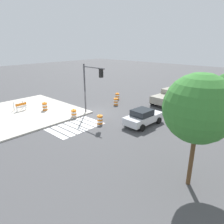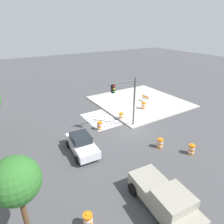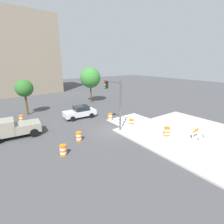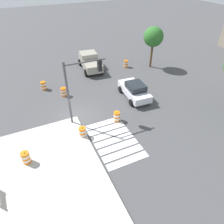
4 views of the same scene
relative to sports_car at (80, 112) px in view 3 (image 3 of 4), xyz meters
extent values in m
plane|color=#474749|center=(0.86, -6.40, -0.81)|extent=(120.00, 120.00, 0.00)
cube|color=#BCB7AD|center=(6.86, -12.40, -0.74)|extent=(12.00, 12.00, 0.15)
cube|color=silver|center=(2.61, -4.60, -0.80)|extent=(0.60, 3.20, 0.02)
cube|color=silver|center=(3.36, -4.60, -0.80)|extent=(0.60, 3.20, 0.02)
cube|color=silver|center=(4.11, -4.60, -0.80)|extent=(0.60, 3.20, 0.02)
cube|color=silver|center=(4.86, -4.60, -0.80)|extent=(0.60, 3.20, 0.02)
cube|color=silver|center=(5.61, -4.60, -0.80)|extent=(0.60, 3.20, 0.02)
cube|color=silver|center=(6.36, -4.60, -0.80)|extent=(0.60, 3.20, 0.02)
cube|color=silver|center=(7.11, -4.60, -0.80)|extent=(0.60, 3.20, 0.02)
cube|color=silver|center=(-0.06, 0.00, -0.13)|extent=(4.41, 2.13, 0.70)
cube|color=#1E2328|center=(0.19, -0.01, 0.52)|extent=(2.00, 1.72, 0.60)
cylinder|color=black|center=(-1.47, -0.85, -0.48)|extent=(0.67, 0.28, 0.66)
cylinder|color=black|center=(-1.34, 1.04, -0.48)|extent=(0.67, 0.28, 0.66)
cylinder|color=black|center=(1.22, -1.04, -0.48)|extent=(0.67, 0.28, 0.66)
cylinder|color=black|center=(1.35, 0.86, -0.48)|extent=(0.67, 0.28, 0.66)
cube|color=gray|center=(-7.00, -1.87, 0.06)|extent=(2.68, 2.22, 0.90)
cube|color=gray|center=(-9.09, -1.67, 0.36)|extent=(2.08, 2.17, 1.50)
cylinder|color=black|center=(-6.60, -2.93, -0.39)|extent=(0.86, 0.38, 0.84)
cylinder|color=black|center=(-6.41, -0.90, -0.39)|extent=(0.86, 0.38, 0.84)
cylinder|color=orange|center=(-5.53, -8.17, -0.72)|extent=(0.56, 0.56, 0.18)
cylinder|color=white|center=(-5.53, -8.17, -0.54)|extent=(0.56, 0.56, 0.18)
cylinder|color=orange|center=(-5.53, -8.17, -0.36)|extent=(0.56, 0.56, 0.18)
cylinder|color=white|center=(-5.53, -8.17, -0.18)|extent=(0.56, 0.56, 0.18)
cylinder|color=orange|center=(-5.53, -8.17, 0.00)|extent=(0.56, 0.56, 0.18)
sphere|color=yellow|center=(-5.53, -8.17, 0.15)|extent=(0.12, 0.12, 0.12)
cylinder|color=orange|center=(2.73, -3.33, -0.72)|extent=(0.56, 0.56, 0.18)
cylinder|color=white|center=(2.73, -3.33, -0.54)|extent=(0.56, 0.56, 0.18)
cylinder|color=orange|center=(2.73, -3.33, -0.36)|extent=(0.56, 0.56, 0.18)
cylinder|color=white|center=(2.73, -3.33, -0.18)|extent=(0.56, 0.56, 0.18)
cylinder|color=orange|center=(2.73, -3.33, 0.00)|extent=(0.56, 0.56, 0.18)
sphere|color=yellow|center=(2.73, -3.33, 0.15)|extent=(0.12, 0.12, 0.12)
cylinder|color=orange|center=(-3.31, -6.50, -0.72)|extent=(0.56, 0.56, 0.18)
cylinder|color=white|center=(-3.31, -6.50, -0.54)|extent=(0.56, 0.56, 0.18)
cylinder|color=orange|center=(-3.31, -6.50, -0.36)|extent=(0.56, 0.56, 0.18)
cylinder|color=white|center=(-3.31, -6.50, -0.18)|extent=(0.56, 0.56, 0.18)
cylinder|color=orange|center=(-3.31, -6.50, 0.00)|extent=(0.56, 0.56, 0.18)
sphere|color=yellow|center=(-3.31, -6.50, 0.15)|extent=(0.12, 0.12, 0.12)
cylinder|color=orange|center=(3.41, -6.69, -0.72)|extent=(0.56, 0.56, 0.18)
cylinder|color=white|center=(3.41, -6.69, -0.54)|extent=(0.56, 0.56, 0.18)
cylinder|color=orange|center=(3.41, -6.69, -0.36)|extent=(0.56, 0.56, 0.18)
cylinder|color=white|center=(3.41, -6.69, -0.18)|extent=(0.56, 0.56, 0.18)
cylinder|color=orange|center=(3.41, -6.69, 0.00)|extent=(0.56, 0.56, 0.18)
sphere|color=yellow|center=(3.41, -6.69, 0.15)|extent=(0.12, 0.12, 0.12)
cylinder|color=orange|center=(-6.88, 2.70, -0.72)|extent=(0.56, 0.56, 0.18)
cylinder|color=white|center=(-6.88, 2.70, -0.54)|extent=(0.56, 0.56, 0.18)
cylinder|color=orange|center=(-6.88, 2.70, -0.36)|extent=(0.56, 0.56, 0.18)
cylinder|color=white|center=(-6.88, 2.70, -0.18)|extent=(0.56, 0.56, 0.18)
cylinder|color=orange|center=(-6.88, 2.70, 0.00)|extent=(0.56, 0.56, 0.18)
sphere|color=yellow|center=(-6.88, 2.70, 0.15)|extent=(0.12, 0.12, 0.12)
cylinder|color=orange|center=(4.36, -11.03, -0.57)|extent=(0.56, 0.56, 0.18)
cylinder|color=white|center=(4.36, -11.03, -0.39)|extent=(0.56, 0.56, 0.18)
cylinder|color=orange|center=(4.36, -11.03, -0.21)|extent=(0.56, 0.56, 0.18)
cylinder|color=white|center=(4.36, -11.03, -0.03)|extent=(0.56, 0.56, 0.18)
cylinder|color=orange|center=(4.36, -11.03, 0.15)|extent=(0.56, 0.56, 0.18)
sphere|color=yellow|center=(4.36, -11.03, 0.30)|extent=(0.12, 0.12, 0.12)
cube|color=silver|center=(5.76, -13.04, -0.16)|extent=(0.07, 0.07, 1.00)
cube|color=silver|center=(5.79, -13.74, -0.16)|extent=(0.07, 0.07, 1.00)
cube|color=silver|center=(6.86, -12.99, -0.16)|extent=(0.07, 0.07, 1.00)
cube|color=silver|center=(6.89, -13.69, -0.16)|extent=(0.07, 0.07, 1.00)
cube|color=orange|center=(6.31, -13.00, 0.09)|extent=(1.30, 0.10, 0.28)
cube|color=white|center=(6.31, -13.00, -0.21)|extent=(1.30, 0.10, 0.20)
cylinder|color=#4C4C51|center=(1.46, -7.00, 2.09)|extent=(0.18, 0.18, 5.50)
cylinder|color=#4C4C51|center=(1.50, -5.40, 4.54)|extent=(0.19, 3.20, 0.12)
cube|color=black|center=(1.52, -4.28, 4.09)|extent=(0.37, 0.29, 0.90)
sphere|color=red|center=(1.33, -4.28, 4.39)|extent=(0.20, 0.20, 0.20)
sphere|color=#F2A514|center=(1.33, -4.28, 4.09)|extent=(0.20, 0.20, 0.20)
sphere|color=green|center=(1.33, -4.28, 3.79)|extent=(0.20, 0.20, 0.20)
cylinder|color=brown|center=(5.76, 7.09, 0.85)|extent=(0.24, 0.24, 3.34)
sphere|color=#387F33|center=(5.76, 7.09, 3.82)|extent=(3.69, 3.69, 3.69)
cylinder|color=brown|center=(-5.61, 5.68, 0.72)|extent=(0.28, 0.28, 3.06)
sphere|color=#2D6B28|center=(-5.61, 5.68, 3.09)|extent=(2.41, 2.41, 2.41)
cube|color=gray|center=(-1.40, 26.12, 8.24)|extent=(14.61, 10.87, 18.11)
camera|label=1|loc=(16.12, 10.50, 7.03)|focal=32.73mm
camera|label=2|loc=(-14.04, 5.56, 9.87)|focal=31.27mm
camera|label=3|loc=(-9.65, -20.60, 6.66)|focal=27.10mm
camera|label=4|loc=(15.18, -9.60, 10.53)|focal=32.56mm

